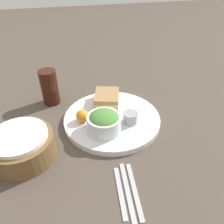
# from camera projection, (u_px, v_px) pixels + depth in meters

# --- Properties ---
(ground_plane) EXTENTS (4.00, 4.00, 0.00)m
(ground_plane) POSITION_uv_depth(u_px,v_px,m) (112.00, 121.00, 0.77)
(ground_plane) COLOR #4C4238
(plate) EXTENTS (0.33, 0.33, 0.02)m
(plate) POSITION_uv_depth(u_px,v_px,m) (112.00, 119.00, 0.76)
(plate) COLOR silver
(plate) RESTS_ON ground_plane
(sandwich) EXTENTS (0.12, 0.11, 0.04)m
(sandwich) POSITION_uv_depth(u_px,v_px,m) (106.00, 99.00, 0.80)
(sandwich) COLOR #A37A4C
(sandwich) RESTS_ON plate
(salad_bowl) EXTENTS (0.11, 0.11, 0.07)m
(salad_bowl) POSITION_uv_depth(u_px,v_px,m) (104.00, 122.00, 0.68)
(salad_bowl) COLOR silver
(salad_bowl) RESTS_ON plate
(dressing_cup) EXTENTS (0.05, 0.05, 0.04)m
(dressing_cup) POSITION_uv_depth(u_px,v_px,m) (130.00, 118.00, 0.72)
(dressing_cup) COLOR #99999E
(dressing_cup) RESTS_ON plate
(orange_wedge) EXTENTS (0.04, 0.04, 0.04)m
(orange_wedge) POSITION_uv_depth(u_px,v_px,m) (83.00, 117.00, 0.72)
(orange_wedge) COLOR orange
(orange_wedge) RESTS_ON plate
(drink_glass) EXTENTS (0.06, 0.06, 0.13)m
(drink_glass) POSITION_uv_depth(u_px,v_px,m) (50.00, 87.00, 0.82)
(drink_glass) COLOR #38190F
(drink_glass) RESTS_ON ground_plane
(bread_basket) EXTENTS (0.19, 0.19, 0.08)m
(bread_basket) POSITION_uv_depth(u_px,v_px,m) (21.00, 146.00, 0.62)
(bread_basket) COLOR brown
(bread_basket) RESTS_ON ground_plane
(fork) EXTENTS (0.17, 0.03, 0.01)m
(fork) POSITION_uv_depth(u_px,v_px,m) (135.00, 190.00, 0.54)
(fork) COLOR #B2B2B7
(fork) RESTS_ON ground_plane
(knife) EXTENTS (0.17, 0.03, 0.01)m
(knife) POSITION_uv_depth(u_px,v_px,m) (127.00, 191.00, 0.54)
(knife) COLOR #B2B2B7
(knife) RESTS_ON ground_plane
(spoon) EXTENTS (0.15, 0.03, 0.01)m
(spoon) POSITION_uv_depth(u_px,v_px,m) (120.00, 192.00, 0.54)
(spoon) COLOR #B2B2B7
(spoon) RESTS_ON ground_plane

